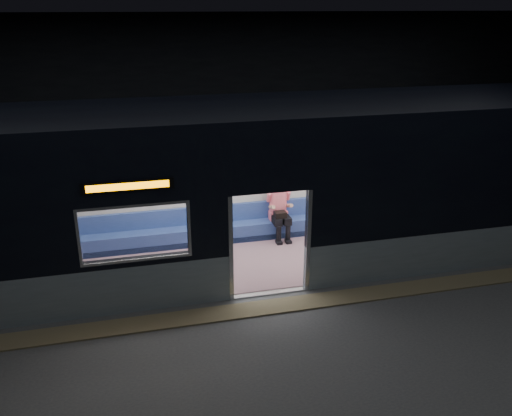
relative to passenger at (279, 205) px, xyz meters
name	(u,v)px	position (x,y,z in m)	size (l,w,h in m)	color
station_floor	(285,323)	(-0.91, -3.55, -0.83)	(24.00, 14.00, 0.01)	#47494C
station_envelope	(290,113)	(-0.91, -3.55, 2.84)	(24.00, 14.00, 5.00)	black
tactile_strip	(277,306)	(-0.91, -3.00, -0.81)	(22.80, 0.50, 0.03)	#8C7F59
metro_car	(251,179)	(-0.92, -1.00, 1.02)	(18.00, 3.04, 3.35)	#93A3AF
passenger	(279,205)	(0.00, 0.00, 0.00)	(0.45, 0.75, 1.43)	black
handbag	(280,214)	(-0.04, -0.24, -0.14)	(0.27, 0.23, 0.13)	black
transit_map	(433,163)	(4.09, 0.31, 0.63)	(0.95, 0.03, 0.62)	white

